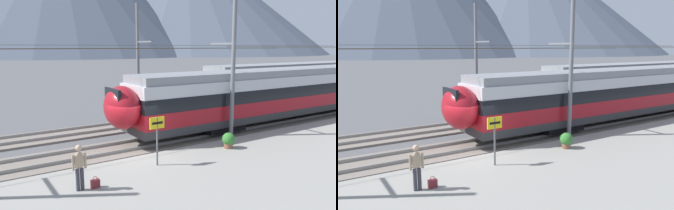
% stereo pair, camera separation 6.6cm
% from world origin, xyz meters
% --- Properties ---
extents(ground_plane, '(400.00, 400.00, 0.00)m').
position_xyz_m(ground_plane, '(0.00, 0.00, 0.00)').
color(ground_plane, '#565659').
extents(platform_slab, '(120.00, 8.97, 0.29)m').
position_xyz_m(platform_slab, '(0.00, -5.15, 0.15)').
color(platform_slab, gray).
rests_on(platform_slab, ground).
extents(track_near, '(120.00, 3.00, 0.28)m').
position_xyz_m(track_near, '(0.00, 1.43, 0.07)').
color(track_near, slate).
rests_on(track_near, ground).
extents(track_far, '(120.00, 3.00, 0.28)m').
position_xyz_m(track_far, '(0.00, 5.99, 0.07)').
color(track_far, slate).
rests_on(track_far, ground).
extents(train_near_platform, '(32.39, 2.90, 4.27)m').
position_xyz_m(train_near_platform, '(15.44, 1.43, 2.23)').
color(train_near_platform, '#2D2D30').
rests_on(train_near_platform, track_near).
extents(train_far_track, '(29.32, 2.91, 4.27)m').
position_xyz_m(train_far_track, '(23.12, 5.99, 2.23)').
color(train_far_track, '#2D2D30').
rests_on(train_far_track, track_far).
extents(catenary_mast_mid, '(42.64, 2.09, 8.24)m').
position_xyz_m(catenary_mast_mid, '(5.99, -0.24, 4.23)').
color(catenary_mast_mid, slate).
rests_on(catenary_mast_mid, ground).
extents(catenary_mast_far_side, '(42.64, 2.25, 8.45)m').
position_xyz_m(catenary_mast_far_side, '(4.34, 7.81, 4.34)').
color(catenary_mast_far_side, slate).
rests_on(catenary_mast_far_side, ground).
extents(platform_sign, '(0.70, 0.08, 2.14)m').
position_xyz_m(platform_sign, '(-0.05, -2.24, 1.86)').
color(platform_sign, '#59595B').
rests_on(platform_sign, platform_slab).
extents(passenger_walking, '(0.53, 0.22, 1.69)m').
position_xyz_m(passenger_walking, '(-3.70, -2.98, 1.24)').
color(passenger_walking, '#383842').
rests_on(passenger_walking, platform_slab).
extents(handbag_beside_passenger, '(0.32, 0.18, 0.44)m').
position_xyz_m(handbag_beside_passenger, '(-3.18, -3.07, 0.46)').
color(handbag_beside_passenger, maroon).
rests_on(handbag_beside_passenger, platform_slab).
extents(potted_plant_platform_edge, '(0.65, 0.65, 0.80)m').
position_xyz_m(potted_plant_platform_edge, '(4.27, -2.02, 0.74)').
color(potted_plant_platform_edge, brown).
rests_on(potted_plant_platform_edge, platform_slab).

